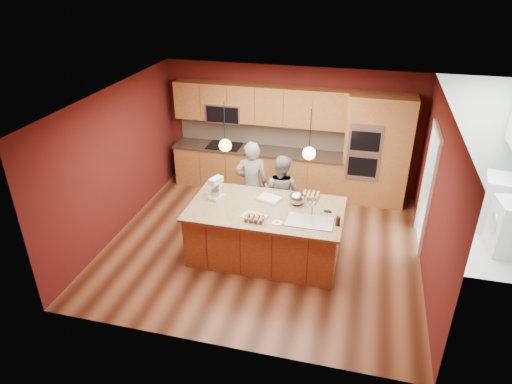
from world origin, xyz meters
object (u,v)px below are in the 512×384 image
(person_left, at_px, (251,184))
(stand_mixer, at_px, (216,190))
(mixing_bowl, at_px, (297,198))
(island, at_px, (266,232))
(person_right, at_px, (281,193))

(person_left, xyz_separation_m, stand_mixer, (-0.40, -0.84, 0.26))
(stand_mixer, bearing_deg, person_left, 82.92)
(person_left, relative_size, mixing_bowl, 6.11)
(island, bearing_deg, mixing_bowl, 30.02)
(island, distance_m, person_right, 1.01)
(island, height_order, person_left, person_left)
(island, height_order, person_right, person_right)
(person_right, bearing_deg, person_left, 16.30)
(person_right, xyz_separation_m, stand_mixer, (-0.97, -0.84, 0.37))
(person_left, distance_m, stand_mixer, 0.97)
(island, bearing_deg, person_left, 117.93)
(person_left, relative_size, person_right, 1.15)
(mixing_bowl, bearing_deg, person_right, 120.10)
(island, distance_m, mixing_bowl, 0.79)
(island, distance_m, stand_mixer, 1.12)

